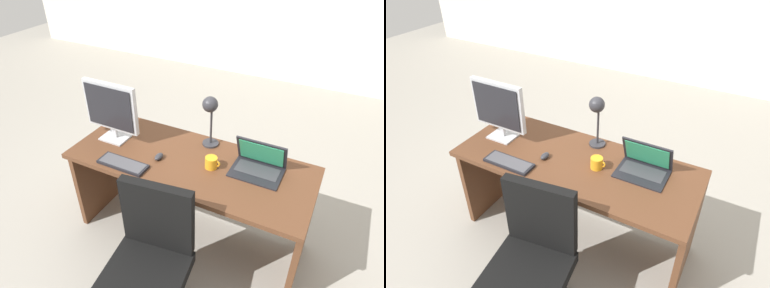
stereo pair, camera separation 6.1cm
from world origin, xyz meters
TOP-DOWN VIEW (x-y plane):
  - ground at (0.00, 1.50)m, footprint 12.00×12.00m
  - desk at (0.00, 0.05)m, footprint 1.70×0.69m
  - monitor at (-0.64, -0.01)m, footprint 0.44×0.16m
  - laptop at (0.45, 0.12)m, footprint 0.33×0.25m
  - keyboard at (-0.38, -0.25)m, footprint 0.35×0.12m
  - mouse at (-0.20, -0.08)m, footprint 0.05×0.08m
  - desk_lamp at (0.04, 0.23)m, footprint 0.12×0.14m
  - coffee_mug at (0.16, 0.00)m, footprint 0.11×0.08m
  - office_chair at (0.08, -0.68)m, footprint 0.56×0.56m

SIDE VIEW (x-z plane):
  - ground at x=0.00m, z-range 0.00..0.00m
  - office_chair at x=0.08m, z-range -0.08..0.85m
  - desk at x=0.00m, z-range 0.15..0.89m
  - keyboard at x=-0.38m, z-range 0.74..0.76m
  - mouse at x=-0.20m, z-range 0.74..0.77m
  - coffee_mug at x=0.16m, z-range 0.74..0.82m
  - laptop at x=0.45m, z-range 0.69..0.92m
  - monitor at x=-0.64m, z-range 0.76..1.21m
  - desk_lamp at x=0.04m, z-range 0.83..1.23m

